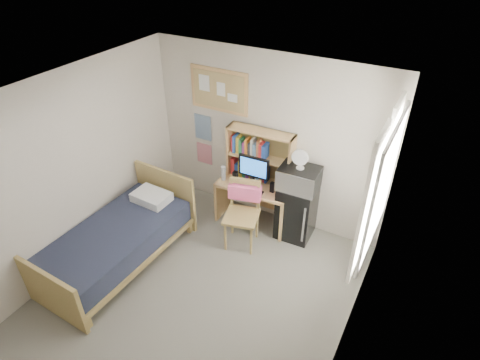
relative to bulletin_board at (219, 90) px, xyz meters
The scene contains 25 objects.
floor 2.95m from the bulletin_board, 69.48° to the right, with size 3.60×4.20×0.02m, color slate.
ceiling 2.33m from the bulletin_board, 69.48° to the right, with size 3.60×4.20×0.02m, color white.
wall_back 1.00m from the bulletin_board, ahead, with size 3.60×0.04×2.60m, color beige.
wall_left 2.40m from the bulletin_board, 116.08° to the right, with size 0.04×4.20×2.60m, color beige.
wall_right 3.37m from the bulletin_board, 38.93° to the right, with size 0.04×4.20×2.60m, color beige.
window_unit 2.70m from the bulletin_board, 19.26° to the right, with size 0.10×1.40×1.70m, color white.
curtain_left 2.83m from the bulletin_board, 27.19° to the right, with size 0.04×0.55×1.70m, color white.
curtain_right 2.57m from the bulletin_board, 10.96° to the right, with size 0.04×0.55×1.70m, color white.
bulletin_board is the anchor object (origin of this frame).
poster_wave 0.74m from the bulletin_board, behind, with size 0.30×0.01×0.42m, color #214F86.
poster_japan 1.18m from the bulletin_board, behind, with size 0.28×0.01×0.36m, color #BD2141.
desk 1.77m from the bulletin_board, 20.59° to the right, with size 1.11×0.56×0.70m, color tan.
desk_chair 1.84m from the bulletin_board, 45.36° to the right, with size 0.51×0.51×1.01m, color #A88F50.
mini_fridge 2.08m from the bulletin_board, 10.19° to the right, with size 0.50×0.50×0.86m, color black.
bed 2.60m from the bulletin_board, 103.98° to the right, with size 1.03×2.05×0.57m, color #1A1F30.
hutch 1.12m from the bulletin_board, 10.12° to the right, with size 1.00×0.25×0.82m, color tan.
monitor 1.28m from the bulletin_board, 24.41° to the right, with size 0.46×0.04×0.49m, color black.
keyboard 1.51m from the bulletin_board, 32.39° to the right, with size 0.41×0.13×0.02m, color black.
speaker_left 1.28m from the bulletin_board, 37.70° to the right, with size 0.07×0.07×0.17m, color black.
speaker_right 1.60m from the bulletin_board, 17.52° to the right, with size 0.06×0.06×0.15m, color black.
water_bottle 1.21m from the bulletin_board, 55.05° to the right, with size 0.07×0.07×0.23m, color white.
hoodie 1.52m from the bulletin_board, 39.59° to the right, with size 0.46×0.14×0.22m, color #FF6195.
microwave 1.71m from the bulletin_board, 10.96° to the right, with size 0.54×0.41×0.31m, color silver.
desk_fan 1.57m from the bulletin_board, 10.96° to the right, with size 0.22×0.22×0.28m, color white.
pillow 1.82m from the bulletin_board, 110.78° to the right, with size 0.52×0.37×0.13m, color white.
Camera 1 is at (2.13, -2.61, 4.05)m, focal length 30.00 mm.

